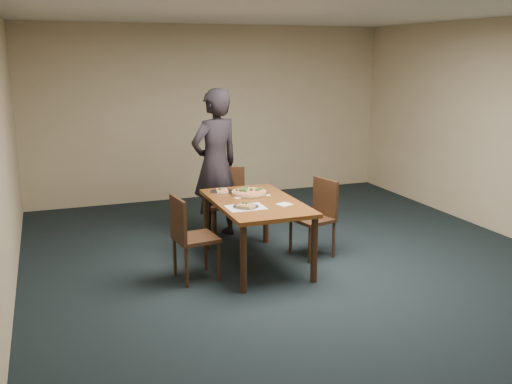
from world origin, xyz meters
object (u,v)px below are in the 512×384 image
object	(u,v)px
dining_table	(256,209)
slice_plate_near	(246,206)
pizza_pan	(249,192)
chair_left	(189,233)
diner	(215,164)
chair_far	(228,198)
chair_right	(318,213)
slice_plate_far	(222,191)

from	to	relation	value
dining_table	slice_plate_near	size ratio (longest dim) A/B	5.36
dining_table	pizza_pan	xyz separation A→B (m)	(0.03, 0.32, 0.12)
chair_left	diner	world-z (taller)	diner
diner	dining_table	bearing A→B (deg)	75.80
dining_table	chair_left	world-z (taller)	chair_left
dining_table	diner	bearing A→B (deg)	96.21
pizza_pan	diner	bearing A→B (deg)	100.56
chair_far	chair_right	distance (m)	1.28
dining_table	pizza_pan	world-z (taller)	pizza_pan
dining_table	chair_right	world-z (taller)	chair_right
slice_plate_near	pizza_pan	bearing A→B (deg)	67.21
chair_left	slice_plate_far	distance (m)	0.95
diner	slice_plate_near	bearing A→B (deg)	66.54
chair_right	chair_far	bearing A→B (deg)	-156.06
slice_plate_far	chair_right	bearing A→B (deg)	-24.33
diner	pizza_pan	world-z (taller)	diner
dining_table	slice_plate_near	xyz separation A→B (m)	(-0.20, -0.23, 0.11)
dining_table	slice_plate_far	xyz separation A→B (m)	(-0.23, 0.53, 0.10)
pizza_pan	slice_plate_near	world-z (taller)	pizza_pan
diner	pizza_pan	bearing A→B (deg)	80.15
dining_table	chair_far	bearing A→B (deg)	88.88
chair_right	slice_plate_near	world-z (taller)	chair_right
diner	pizza_pan	xyz separation A→B (m)	(0.16, -0.84, -0.19)
dining_table	chair_far	world-z (taller)	chair_far
slice_plate_near	chair_left	bearing A→B (deg)	175.46
slice_plate_far	chair_left	bearing A→B (deg)	-129.47
chair_right	chair_left	bearing A→B (deg)	-94.82
diner	slice_plate_far	size ratio (longest dim) A/B	6.89
dining_table	chair_left	bearing A→B (deg)	-167.67
chair_far	chair_right	xyz separation A→B (m)	(0.78, -1.02, 0.00)
chair_far	chair_left	size ratio (longest dim) A/B	1.00
chair_far	diner	world-z (taller)	diner
pizza_pan	slice_plate_far	xyz separation A→B (m)	(-0.26, 0.21, -0.01)
slice_plate_near	slice_plate_far	bearing A→B (deg)	92.39
chair_left	slice_plate_far	size ratio (longest dim) A/B	3.25
chair_left	slice_plate_far	bearing A→B (deg)	-46.40
chair_far	diner	size ratio (longest dim) A/B	0.47
dining_table	chair_right	distance (m)	0.81
chair_far	chair_left	distance (m)	1.51
diner	slice_plate_near	distance (m)	1.40
chair_left	slice_plate_near	world-z (taller)	chair_left
chair_right	slice_plate_near	xyz separation A→B (m)	(-1.00, -0.29, 0.25)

